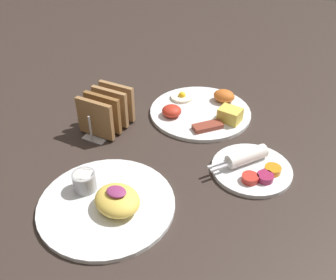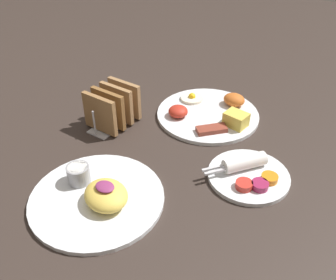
{
  "view_description": "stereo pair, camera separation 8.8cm",
  "coord_description": "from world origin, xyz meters",
  "px_view_note": "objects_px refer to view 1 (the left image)",
  "views": [
    {
      "loc": [
        0.32,
        -0.6,
        0.55
      ],
      "look_at": [
        -0.0,
        0.03,
        0.03
      ],
      "focal_mm": 40.0,
      "sensor_mm": 36.0,
      "label": 1
    },
    {
      "loc": [
        0.4,
        -0.55,
        0.55
      ],
      "look_at": [
        -0.0,
        0.03,
        0.03
      ],
      "focal_mm": 40.0,
      "sensor_mm": 36.0,
      "label": 2
    }
  ],
  "objects_px": {
    "plate_breakfast": "(203,111)",
    "plate_condiments": "(252,167)",
    "toast_rack": "(107,111)",
    "plate_foreground": "(107,201)"
  },
  "relations": [
    {
      "from": "toast_rack",
      "to": "plate_foreground",
      "type": "bearing_deg",
      "value": -55.59
    },
    {
      "from": "plate_condiments",
      "to": "toast_rack",
      "type": "bearing_deg",
      "value": -179.59
    },
    {
      "from": "plate_breakfast",
      "to": "plate_foreground",
      "type": "height_order",
      "value": "plate_foreground"
    },
    {
      "from": "plate_condiments",
      "to": "plate_foreground",
      "type": "relative_size",
      "value": 0.65
    },
    {
      "from": "plate_condiments",
      "to": "plate_foreground",
      "type": "xyz_separation_m",
      "value": [
        -0.22,
        -0.24,
        0.0
      ]
    },
    {
      "from": "plate_breakfast",
      "to": "plate_condiments",
      "type": "xyz_separation_m",
      "value": [
        0.19,
        -0.17,
        0.0
      ]
    },
    {
      "from": "plate_foreground",
      "to": "toast_rack",
      "type": "xyz_separation_m",
      "value": [
        -0.16,
        0.23,
        0.03
      ]
    },
    {
      "from": "plate_foreground",
      "to": "plate_breakfast",
      "type": "bearing_deg",
      "value": 85.2
    },
    {
      "from": "plate_condiments",
      "to": "plate_foreground",
      "type": "height_order",
      "value": "plate_foreground"
    },
    {
      "from": "plate_breakfast",
      "to": "toast_rack",
      "type": "distance_m",
      "value": 0.26
    }
  ]
}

